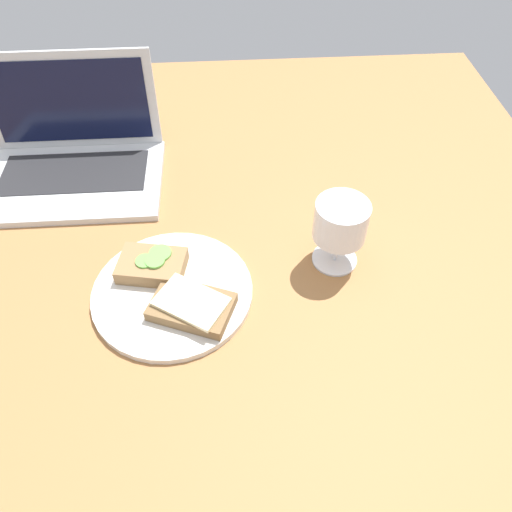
% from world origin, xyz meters
% --- Properties ---
extents(wooden_table, '(1.40, 1.40, 0.03)m').
position_xyz_m(wooden_table, '(0.00, 0.00, 0.01)').
color(wooden_table, '#9E6B3D').
rests_on(wooden_table, ground).
extents(plate, '(0.25, 0.25, 0.01)m').
position_xyz_m(plate, '(-0.04, -0.06, 0.04)').
color(plate, silver).
rests_on(plate, wooden_table).
extents(sandwich_with_cucumber, '(0.12, 0.09, 0.03)m').
position_xyz_m(sandwich_with_cucumber, '(-0.07, -0.02, 0.05)').
color(sandwich_with_cucumber, '#937047').
rests_on(sandwich_with_cucumber, plate).
extents(sandwich_with_cheese, '(0.14, 0.12, 0.03)m').
position_xyz_m(sandwich_with_cheese, '(-0.01, -0.10, 0.05)').
color(sandwich_with_cheese, brown).
rests_on(sandwich_with_cheese, plate).
extents(wine_glass, '(0.08, 0.08, 0.12)m').
position_xyz_m(wine_glass, '(0.23, -0.01, 0.11)').
color(wine_glass, white).
rests_on(wine_glass, wooden_table).
extents(laptop, '(0.34, 0.25, 0.20)m').
position_xyz_m(laptop, '(-0.24, 0.26, 0.07)').
color(laptop, silver).
rests_on(laptop, wooden_table).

